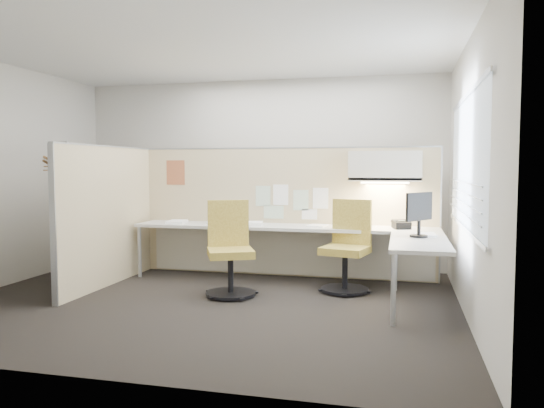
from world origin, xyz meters
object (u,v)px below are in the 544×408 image
(chair_left, at_px, (230,252))
(chair_right, at_px, (347,249))
(phone, at_px, (401,225))
(desk, at_px, (306,237))
(monitor, at_px, (419,212))

(chair_left, bearing_deg, chair_right, -2.70)
(chair_left, relative_size, phone, 4.17)
(desk, xyz_separation_m, phone, (1.18, 0.14, 0.18))
(desk, relative_size, chair_right, 3.68)
(chair_right, bearing_deg, desk, 168.89)
(phone, bearing_deg, chair_right, -167.28)
(desk, bearing_deg, chair_left, -134.59)
(chair_right, distance_m, phone, 0.79)
(monitor, bearing_deg, phone, 48.76)
(desk, xyz_separation_m, monitor, (1.37, -0.64, 0.41))
(chair_right, distance_m, monitor, 1.04)
(desk, bearing_deg, chair_right, -24.44)
(desk, distance_m, phone, 1.20)
(desk, height_order, chair_left, chair_left)
(desk, bearing_deg, phone, 6.76)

